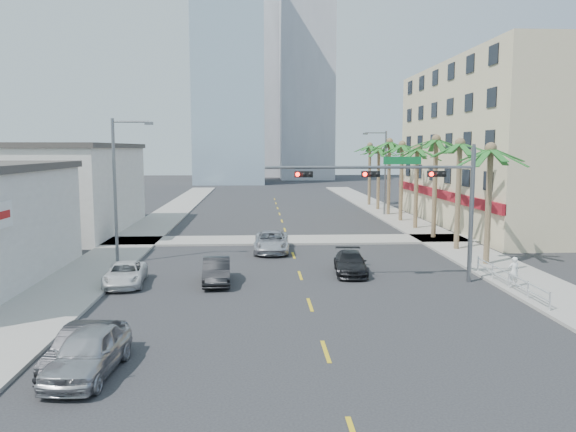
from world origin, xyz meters
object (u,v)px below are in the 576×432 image
object	(u,v)px
car_parked_near	(88,352)
car_lane_right	(350,263)
traffic_signal_mast	(413,189)
car_lane_center	(271,242)
car_lane_left	(216,271)
car_parked_far	(125,274)
pedestrian	(514,272)
car_parked_mid	(84,348)

from	to	relation	value
car_parked_near	car_lane_right	xyz separation A→B (m)	(10.72, 13.91, -0.12)
traffic_signal_mast	car_lane_center	bearing A→B (deg)	127.45
traffic_signal_mast	car_lane_left	distance (m)	11.29
car_parked_far	traffic_signal_mast	bearing A→B (deg)	-6.51
car_lane_center	traffic_signal_mast	bearing A→B (deg)	-50.46
car_lane_left	pedestrian	distance (m)	15.39
car_parked_far	car_lane_center	world-z (taller)	car_lane_center
traffic_signal_mast	car_lane_left	size ratio (longest dim) A/B	2.72
car_lane_center	pedestrian	bearing A→B (deg)	-40.75
car_parked_mid	traffic_signal_mast	bearing A→B (deg)	43.53
car_lane_left	pedestrian	xyz separation A→B (m)	(15.23, -2.21, 0.26)
car_lane_right	pedestrian	bearing A→B (deg)	-23.37
traffic_signal_mast	car_parked_near	xyz separation A→B (m)	(-13.58, -11.58, -4.31)
car_lane_right	car_parked_mid	bearing A→B (deg)	-125.06
car_lane_right	traffic_signal_mast	bearing A→B (deg)	-34.65
car_parked_far	car_lane_center	distance (m)	12.09
car_lane_right	pedestrian	size ratio (longest dim) A/B	2.78
car_parked_mid	pedestrian	distance (m)	20.89
car_lane_left	car_parked_mid	bearing A→B (deg)	-110.56
traffic_signal_mast	car_parked_mid	xyz separation A→B (m)	(-13.90, -10.99, -4.38)
car_parked_far	pedestrian	xyz separation A→B (m)	(20.02, -2.08, 0.34)
car_parked_far	car_lane_right	size ratio (longest dim) A/B	0.98
traffic_signal_mast	car_parked_mid	bearing A→B (deg)	-141.67
car_parked_far	car_parked_near	bearing A→B (deg)	-87.58
car_parked_mid	car_lane_center	size ratio (longest dim) A/B	0.80
car_parked_mid	car_lane_right	world-z (taller)	car_parked_mid
pedestrian	car_lane_left	bearing A→B (deg)	-13.38
car_parked_mid	pedestrian	bearing A→B (deg)	31.46
car_lane_left	car_lane_center	xyz separation A→B (m)	(3.16, 8.97, 0.04)
car_parked_near	car_lane_center	xyz separation A→B (m)	(6.35, 21.02, -0.03)
car_lane_center	pedestrian	world-z (taller)	pedestrian
car_parked_mid	car_parked_far	bearing A→B (deg)	101.69
car_parked_mid	car_lane_left	size ratio (longest dim) A/B	1.02
car_lane_center	car_lane_left	bearing A→B (deg)	-107.34
traffic_signal_mast	car_lane_center	distance (m)	12.66
traffic_signal_mast	car_lane_center	size ratio (longest dim) A/B	2.15
traffic_signal_mast	car_lane_right	distance (m)	5.77
traffic_signal_mast	car_parked_near	bearing A→B (deg)	-139.56
car_lane_left	pedestrian	size ratio (longest dim) A/B	2.62
pedestrian	car_lane_center	bearing A→B (deg)	-47.96
car_lane_left	car_lane_center	size ratio (longest dim) A/B	0.79
car_parked_mid	car_lane_center	bearing A→B (deg)	77.13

